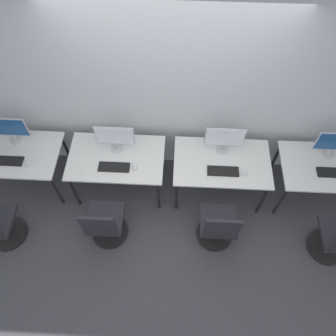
{
  "coord_description": "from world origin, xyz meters",
  "views": [
    {
      "loc": [
        0.11,
        -1.92,
        4.12
      ],
      "look_at": [
        0.0,
        0.15,
        0.86
      ],
      "focal_mm": 35.0,
      "sensor_mm": 36.0,
      "label": 1
    }
  ],
  "objects_px": {
    "monitor_left": "(115,137)",
    "keyboard_left": "(114,167)",
    "mouse_left": "(135,167)",
    "office_chair_right": "(218,227)",
    "monitor_far_right": "(335,143)",
    "monitor_right": "(224,139)",
    "keyboard_right": "(223,171)",
    "keyboard_far_right": "(333,173)",
    "mouse_far_left": "(28,163)",
    "mouse_right": "(245,173)",
    "office_chair_left": "(105,225)",
    "monitor_far_left": "(9,129)",
    "keyboard_far_left": "(8,161)"
  },
  "relations": [
    {
      "from": "monitor_far_right",
      "to": "keyboard_far_right",
      "type": "height_order",
      "value": "monitor_far_right"
    },
    {
      "from": "monitor_far_left",
      "to": "monitor_left",
      "type": "height_order",
      "value": "same"
    },
    {
      "from": "monitor_far_left",
      "to": "keyboard_right",
      "type": "distance_m",
      "value": 2.71
    },
    {
      "from": "keyboard_left",
      "to": "mouse_left",
      "type": "distance_m",
      "value": 0.26
    },
    {
      "from": "mouse_right",
      "to": "office_chair_left",
      "type": "bearing_deg",
      "value": -159.92
    },
    {
      "from": "office_chair_right",
      "to": "monitor_far_right",
      "type": "bearing_deg",
      "value": 33.85
    },
    {
      "from": "keyboard_left",
      "to": "keyboard_right",
      "type": "height_order",
      "value": "same"
    },
    {
      "from": "monitor_far_left",
      "to": "office_chair_right",
      "type": "xyz_separation_m",
      "value": [
        2.64,
        -0.94,
        -0.57
      ]
    },
    {
      "from": "mouse_far_left",
      "to": "keyboard_right",
      "type": "height_order",
      "value": "mouse_far_left"
    },
    {
      "from": "monitor_right",
      "to": "office_chair_right",
      "type": "relative_size",
      "value": 0.53
    },
    {
      "from": "keyboard_far_right",
      "to": "office_chair_right",
      "type": "bearing_deg",
      "value": -155.23
    },
    {
      "from": "mouse_left",
      "to": "keyboard_far_right",
      "type": "xyz_separation_m",
      "value": [
        2.42,
        0.04,
        -0.01
      ]
    },
    {
      "from": "office_chair_left",
      "to": "keyboard_left",
      "type": "bearing_deg",
      "value": 83.37
    },
    {
      "from": "mouse_far_left",
      "to": "monitor_left",
      "type": "bearing_deg",
      "value": 15.57
    },
    {
      "from": "mouse_right",
      "to": "monitor_far_right",
      "type": "relative_size",
      "value": 0.19
    },
    {
      "from": "monitor_far_left",
      "to": "office_chair_left",
      "type": "relative_size",
      "value": 0.53
    },
    {
      "from": "keyboard_far_left",
      "to": "mouse_right",
      "type": "relative_size",
      "value": 4.28
    },
    {
      "from": "mouse_far_left",
      "to": "office_chair_left",
      "type": "xyz_separation_m",
      "value": [
        0.99,
        -0.61,
        -0.35
      ]
    },
    {
      "from": "monitor_right",
      "to": "keyboard_far_right",
      "type": "height_order",
      "value": "monitor_right"
    },
    {
      "from": "monitor_far_right",
      "to": "monitor_left",
      "type": "bearing_deg",
      "value": -178.93
    },
    {
      "from": "office_chair_left",
      "to": "monitor_far_right",
      "type": "height_order",
      "value": "monitor_far_right"
    },
    {
      "from": "mouse_right",
      "to": "keyboard_far_right",
      "type": "distance_m",
      "value": 1.08
    },
    {
      "from": "office_chair_left",
      "to": "keyboard_right",
      "type": "bearing_deg",
      "value": 23.91
    },
    {
      "from": "keyboard_far_left",
      "to": "mouse_far_left",
      "type": "height_order",
      "value": "mouse_far_left"
    },
    {
      "from": "monitor_left",
      "to": "office_chair_left",
      "type": "xyz_separation_m",
      "value": [
        -0.07,
        -0.91,
        -0.57
      ]
    },
    {
      "from": "mouse_far_left",
      "to": "monitor_far_left",
      "type": "bearing_deg",
      "value": 126.73
    },
    {
      "from": "mouse_right",
      "to": "monitor_far_right",
      "type": "xyz_separation_m",
      "value": [
        1.08,
        0.35,
        0.21
      ]
    },
    {
      "from": "keyboard_far_left",
      "to": "keyboard_far_right",
      "type": "xyz_separation_m",
      "value": [
        4.02,
        0.03,
        0.0
      ]
    },
    {
      "from": "office_chair_left",
      "to": "office_chair_right",
      "type": "xyz_separation_m",
      "value": [
        1.37,
        0.04,
        0.0
      ]
    },
    {
      "from": "mouse_far_left",
      "to": "mouse_left",
      "type": "xyz_separation_m",
      "value": [
        1.32,
        0.02,
        0.0
      ]
    },
    {
      "from": "mouse_far_left",
      "to": "office_chair_right",
      "type": "height_order",
      "value": "office_chair_right"
    },
    {
      "from": "mouse_left",
      "to": "keyboard_right",
      "type": "bearing_deg",
      "value": -0.24
    },
    {
      "from": "mouse_far_left",
      "to": "keyboard_far_right",
      "type": "distance_m",
      "value": 3.75
    },
    {
      "from": "keyboard_far_right",
      "to": "monitor_left",
      "type": "bearing_deg",
      "value": 174.92
    },
    {
      "from": "keyboard_far_left",
      "to": "monitor_left",
      "type": "distance_m",
      "value": 1.38
    },
    {
      "from": "mouse_left",
      "to": "office_chair_right",
      "type": "bearing_deg",
      "value": -29.5
    },
    {
      "from": "keyboard_left",
      "to": "keyboard_right",
      "type": "relative_size",
      "value": 1.0
    },
    {
      "from": "mouse_right",
      "to": "keyboard_far_right",
      "type": "xyz_separation_m",
      "value": [
        1.08,
        0.06,
        -0.01
      ]
    },
    {
      "from": "monitor_left",
      "to": "monitor_far_left",
      "type": "bearing_deg",
      "value": 177.02
    },
    {
      "from": "keyboard_right",
      "to": "keyboard_far_right",
      "type": "height_order",
      "value": "same"
    },
    {
      "from": "monitor_left",
      "to": "keyboard_left",
      "type": "distance_m",
      "value": 0.37
    },
    {
      "from": "mouse_left",
      "to": "monitor_far_right",
      "type": "distance_m",
      "value": 2.46
    },
    {
      "from": "keyboard_right",
      "to": "office_chair_right",
      "type": "bearing_deg",
      "value": -93.57
    },
    {
      "from": "monitor_left",
      "to": "mouse_left",
      "type": "distance_m",
      "value": 0.43
    },
    {
      "from": "mouse_left",
      "to": "keyboard_right",
      "type": "height_order",
      "value": "mouse_left"
    },
    {
      "from": "keyboard_far_left",
      "to": "keyboard_far_right",
      "type": "relative_size",
      "value": 1.0
    },
    {
      "from": "mouse_left",
      "to": "mouse_far_left",
      "type": "bearing_deg",
      "value": -179.3
    },
    {
      "from": "keyboard_left",
      "to": "keyboard_far_right",
      "type": "distance_m",
      "value": 2.68
    },
    {
      "from": "monitor_far_right",
      "to": "mouse_right",
      "type": "bearing_deg",
      "value": -162.05
    },
    {
      "from": "keyboard_far_left",
      "to": "office_chair_left",
      "type": "xyz_separation_m",
      "value": [
        1.27,
        -0.64,
        -0.35
      ]
    }
  ]
}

